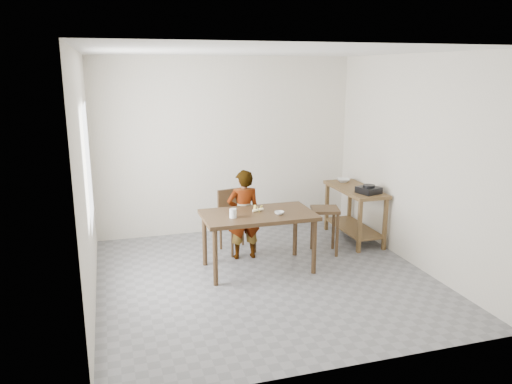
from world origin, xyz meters
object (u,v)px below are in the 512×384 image
object	(u,v)px
child	(244,215)
stool	(324,231)
prep_counter	(354,214)
dining_table	(258,241)
dining_chair	(238,222)

from	to	relation	value
child	stool	size ratio (longest dim) A/B	1.88
stool	prep_counter	bearing A→B (deg)	31.08
prep_counter	dining_table	bearing A→B (deg)	-157.85
dining_table	child	bearing A→B (deg)	98.99
dining_chair	child	bearing A→B (deg)	-100.30
prep_counter	child	xyz separation A→B (m)	(-1.79, -0.26, 0.21)
child	dining_chair	bearing A→B (deg)	-84.88
dining_table	stool	bearing A→B (deg)	15.82
prep_counter	child	world-z (taller)	child
dining_table	stool	world-z (taller)	dining_table
dining_chair	stool	xyz separation A→B (m)	(1.14, -0.42, -0.11)
prep_counter	child	bearing A→B (deg)	-171.84
child	stool	bearing A→B (deg)	174.87
prep_counter	dining_chair	bearing A→B (deg)	179.54
dining_table	stool	distance (m)	1.10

